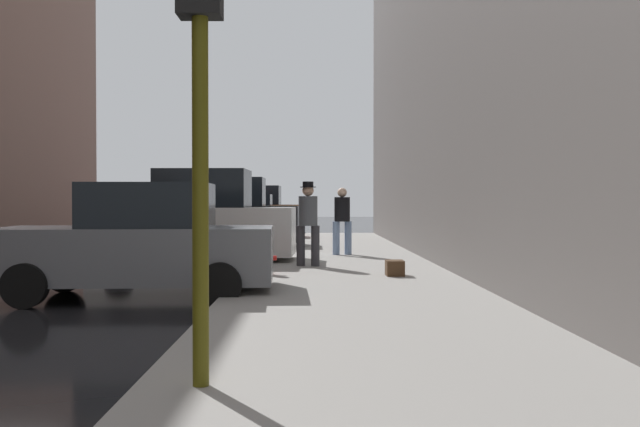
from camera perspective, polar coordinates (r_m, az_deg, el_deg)
sidewalk at (r=11.05m, az=2.91°, el=-6.48°), size 4.00×40.00×0.15m
parked_gray_coupe at (r=11.36m, az=-14.26°, el=-2.38°), size 4.27×2.19×1.79m
parked_white_van at (r=16.79m, az=-9.81°, el=-0.67°), size 4.65×2.17×2.25m
parked_black_suv at (r=22.26m, az=-7.55°, el=-0.27°), size 4.60×2.07×2.25m
parked_red_hatchback at (r=27.75m, az=-6.19°, el=-0.41°), size 4.20×2.06×1.79m
parked_bronze_suv at (r=33.36m, az=-5.26°, el=0.13°), size 4.66×2.18×2.25m
fire_hydrant at (r=13.35m, az=-4.39°, el=-3.38°), size 0.42×0.22×0.70m
traffic_light at (r=5.44m, az=-9.57°, el=14.28°), size 0.32×0.32×3.60m
pedestrian_with_beanie at (r=14.98m, az=-0.97°, el=-0.46°), size 0.53×0.50×1.78m
pedestrian_in_jeans at (r=18.20m, az=1.78°, el=-0.31°), size 0.53×0.49×1.71m
duffel_bag at (r=13.13m, az=6.00°, el=-4.36°), size 0.32×0.44×0.28m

